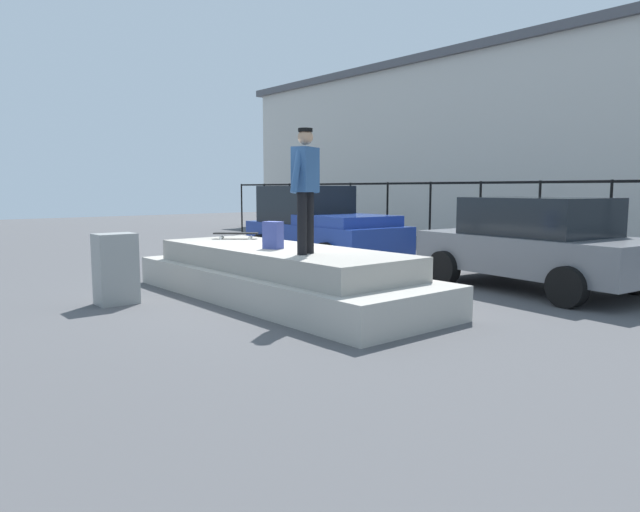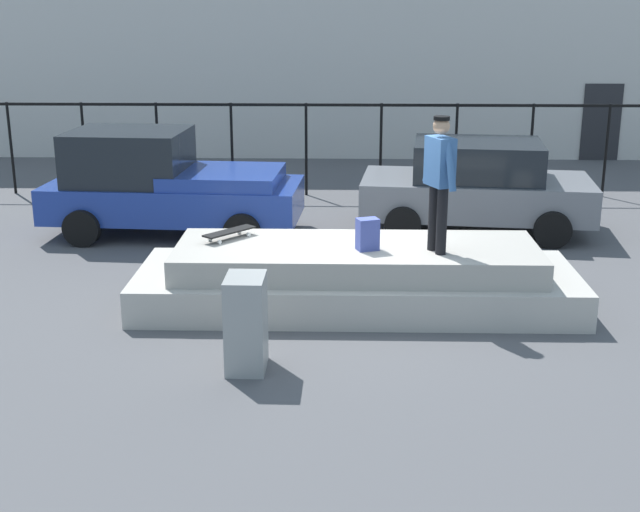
# 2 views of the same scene
# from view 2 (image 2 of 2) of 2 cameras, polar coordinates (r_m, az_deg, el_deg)

# --- Properties ---
(ground_plane) EXTENTS (60.00, 60.00, 0.00)m
(ground_plane) POSITION_cam_2_polar(r_m,az_deg,el_deg) (12.10, 1.58, -2.94)
(ground_plane) COLOR #4C4C4F
(concrete_ledge) EXTENTS (6.05, 2.11, 0.85)m
(concrete_ledge) POSITION_cam_2_polar(r_m,az_deg,el_deg) (11.81, 2.46, -1.47)
(concrete_ledge) COLOR #ADA89E
(concrete_ledge) RESTS_ON ground_plane
(skateboarder) EXTENTS (0.40, 0.77, 1.80)m
(skateboarder) POSITION_cam_2_polar(r_m,az_deg,el_deg) (11.23, 7.98, 5.41)
(skateboarder) COLOR black
(skateboarder) RESTS_ON concrete_ledge
(skateboard) EXTENTS (0.70, 0.76, 0.12)m
(skateboard) POSITION_cam_2_polar(r_m,az_deg,el_deg) (12.03, -6.08, 1.61)
(skateboard) COLOR black
(skateboard) RESTS_ON concrete_ledge
(backpack) EXTENTS (0.33, 0.28, 0.43)m
(backpack) POSITION_cam_2_polar(r_m,az_deg,el_deg) (11.42, 3.19, 1.46)
(backpack) COLOR #3F4C99
(backpack) RESTS_ON concrete_ledge
(car_blue_pickup_near) EXTENTS (4.61, 2.35, 1.87)m
(car_blue_pickup_near) POSITION_cam_2_polar(r_m,az_deg,el_deg) (15.57, -10.38, 4.76)
(car_blue_pickup_near) COLOR navy
(car_blue_pickup_near) RESTS_ON ground_plane
(car_grey_sedan_mid) EXTENTS (4.30, 2.56, 1.64)m
(car_grey_sedan_mid) POSITION_cam_2_polar(r_m,az_deg,el_deg) (15.81, 10.39, 4.66)
(car_grey_sedan_mid) COLOR slate
(car_grey_sedan_mid) RESTS_ON ground_plane
(utility_box) EXTENTS (0.45, 0.61, 1.11)m
(utility_box) POSITION_cam_2_polar(r_m,az_deg,el_deg) (9.74, -4.97, -4.50)
(utility_box) COLOR gray
(utility_box) RESTS_ON ground_plane
(fence_row) EXTENTS (24.06, 0.06, 1.99)m
(fence_row) POSITION_cam_2_polar(r_m,az_deg,el_deg) (18.39, 1.58, 8.09)
(fence_row) COLOR black
(fence_row) RESTS_ON ground_plane
(warehouse_building) EXTENTS (34.60, 7.31, 6.74)m
(warehouse_building) POSITION_cam_2_polar(r_m,az_deg,el_deg) (26.14, 1.60, 15.19)
(warehouse_building) COLOR beige
(warehouse_building) RESTS_ON ground_plane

